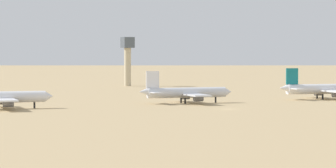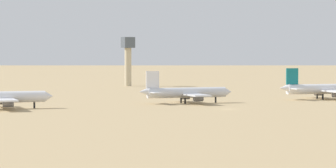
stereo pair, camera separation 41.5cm
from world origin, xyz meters
TOP-DOWN VIEW (x-y plane):
  - ground at (0.00, 0.00)m, footprint 4000.00×4000.00m
  - ridge_east at (568.60, 930.34)m, footprint 330.85×299.36m
  - parked_jet_white_2 at (1.93, 30.29)m, footprint 30.99×26.25m
  - parked_jet_teal_3 at (54.35, 30.72)m, footprint 32.34×27.43m
  - control_tower at (38.39, 163.34)m, footprint 5.20×5.20m

SIDE VIEW (x-z plane):
  - ground at x=0.00m, z-range 0.00..0.00m
  - parked_jet_white_2 at x=1.93m, z-range -1.76..8.47m
  - parked_jet_teal_3 at x=54.35m, z-range -1.84..8.84m
  - control_tower at x=38.39m, z-range 2.38..25.43m
  - ridge_east at x=568.60m, z-range 0.00..95.71m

